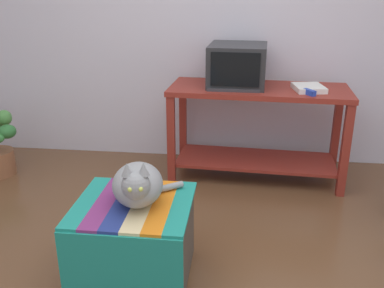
% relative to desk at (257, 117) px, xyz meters
% --- Properties ---
extents(back_wall, '(8.00, 0.10, 2.60)m').
position_rel_desk_xyz_m(back_wall, '(-0.46, 0.45, 0.78)').
color(back_wall, silver).
rests_on(back_wall, ground_plane).
extents(desk, '(1.44, 0.65, 0.77)m').
position_rel_desk_xyz_m(desk, '(0.00, 0.00, 0.00)').
color(desk, maroon).
rests_on(desk, ground_plane).
extents(tv_monitor, '(0.47, 0.52, 0.32)m').
position_rel_desk_xyz_m(tv_monitor, '(-0.18, 0.07, 0.40)').
color(tv_monitor, '#28282B').
rests_on(tv_monitor, desk).
extents(keyboard, '(0.40, 0.15, 0.02)m').
position_rel_desk_xyz_m(keyboard, '(-0.20, -0.12, 0.26)').
color(keyboard, '#333338').
rests_on(keyboard, desk).
extents(book, '(0.25, 0.29, 0.04)m').
position_rel_desk_xyz_m(book, '(0.37, -0.06, 0.27)').
color(book, white).
rests_on(book, desk).
extents(ottoman_with_blanket, '(0.61, 0.59, 0.46)m').
position_rel_desk_xyz_m(ottoman_with_blanket, '(-0.68, -1.42, -0.29)').
color(ottoman_with_blanket, '#4C4238').
rests_on(ottoman_with_blanket, ground_plane).
extents(cat, '(0.38, 0.42, 0.28)m').
position_rel_desk_xyz_m(cat, '(-0.65, -1.42, 0.05)').
color(cat, gray).
rests_on(cat, ottoman_with_blanket).
extents(stapler, '(0.09, 0.11, 0.04)m').
position_rel_desk_xyz_m(stapler, '(0.36, -0.21, 0.27)').
color(stapler, '#2342B7').
rests_on(stapler, desk).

